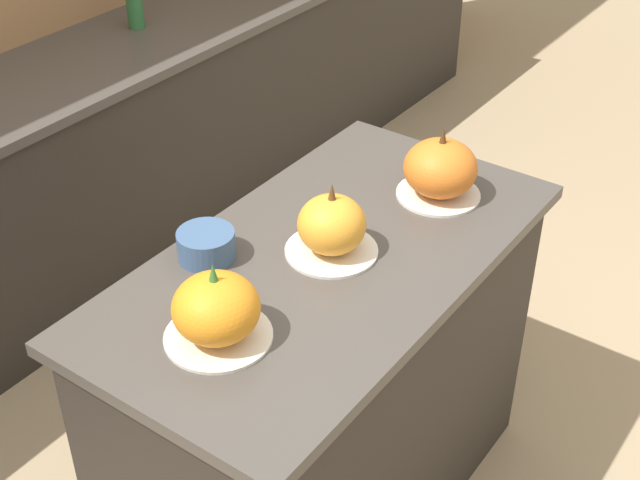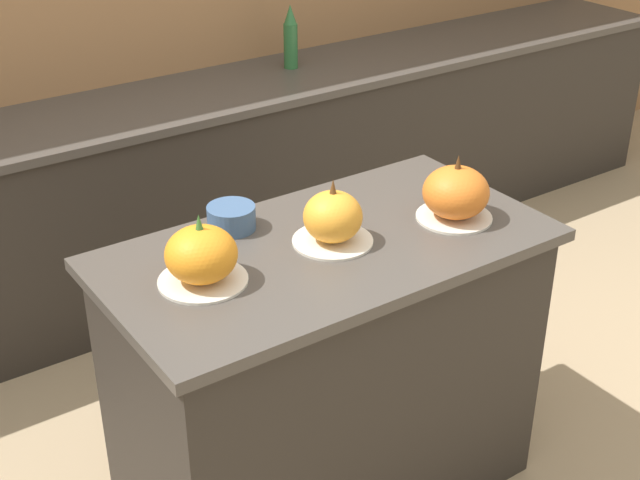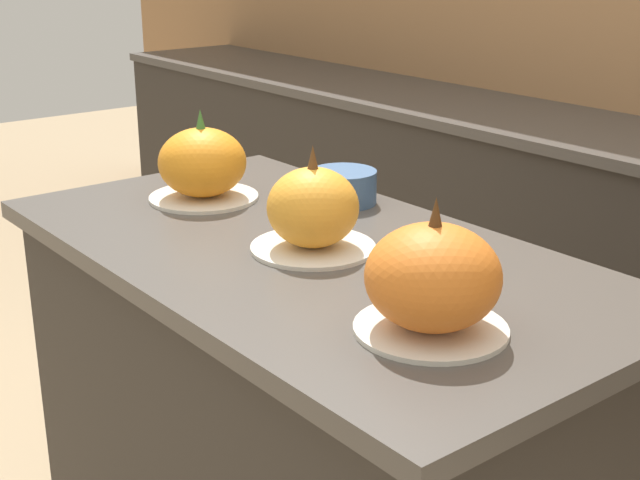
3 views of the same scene
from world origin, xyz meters
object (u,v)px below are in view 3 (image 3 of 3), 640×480
pumpkin_cake_right (433,280)px  pumpkin_cake_left (202,165)px  pumpkin_cake_center (315,211)px  mixing_bowl (344,187)px

pumpkin_cake_right → pumpkin_cake_left: bearing=173.0°
pumpkin_cake_right → pumpkin_cake_center: bearing=167.3°
pumpkin_cake_center → pumpkin_cake_right: bearing=-12.7°
pumpkin_cake_left → pumpkin_cake_right: pumpkin_cake_right is taller
pumpkin_cake_right → mixing_bowl: pumpkin_cake_right is taller
pumpkin_cake_center → pumpkin_cake_right: pumpkin_cake_right is taller
mixing_bowl → pumpkin_cake_center: bearing=-49.9°
pumpkin_cake_center → mixing_bowl: 0.30m
pumpkin_cake_left → pumpkin_cake_right: bearing=-7.0°
pumpkin_cake_left → mixing_bowl: size_ratio=1.68×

